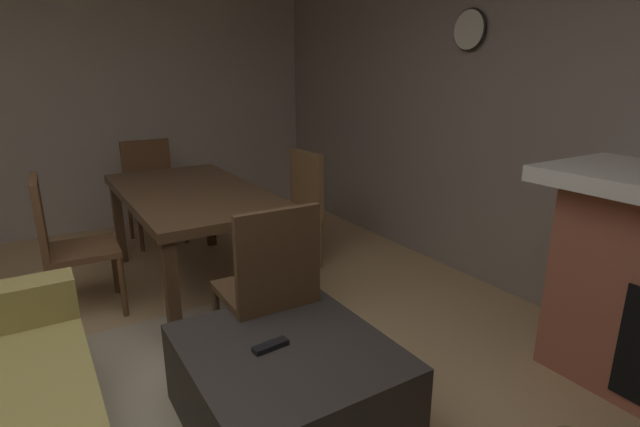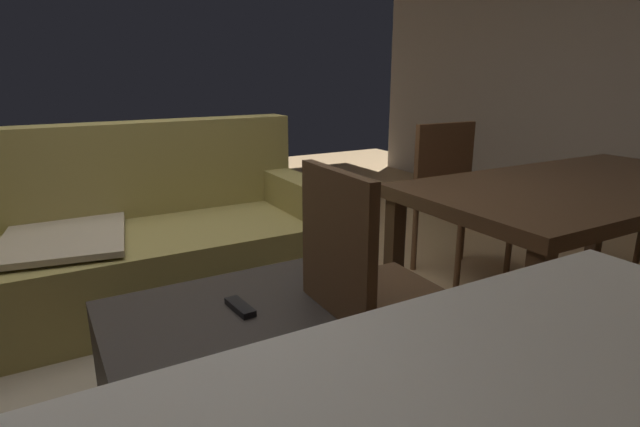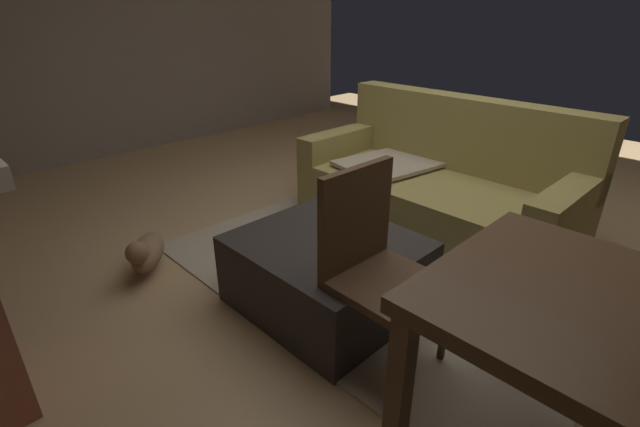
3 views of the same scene
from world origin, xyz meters
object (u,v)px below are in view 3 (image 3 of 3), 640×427
at_px(couch, 438,188).
at_px(small_dog, 146,252).
at_px(tv_remote, 338,235).
at_px(dining_chair_west, 372,258).
at_px(ottoman_coffee_table, 327,272).

height_order(couch, small_dog, couch).
height_order(tv_remote, dining_chair_west, dining_chair_west).
xyz_separation_m(couch, tv_remote, (0.11, -1.19, 0.09)).
relative_size(ottoman_coffee_table, tv_remote, 5.82).
distance_m(ottoman_coffee_table, tv_remote, 0.23).
height_order(tv_remote, small_dog, tv_remote).
bearing_deg(ottoman_coffee_table, tv_remote, 78.16).
height_order(couch, ottoman_coffee_table, couch).
height_order(ottoman_coffee_table, dining_chair_west, dining_chair_west).
relative_size(dining_chair_west, small_dog, 2.09).
bearing_deg(small_dog, couch, 63.39).
distance_m(couch, tv_remote, 1.20).
bearing_deg(couch, tv_remote, -84.89).
xyz_separation_m(tv_remote, small_dog, (-1.03, -0.65, -0.27)).
relative_size(ottoman_coffee_table, small_dog, 2.09).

